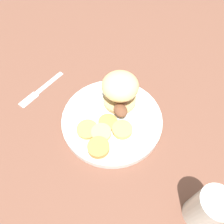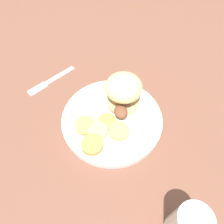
{
  "view_description": "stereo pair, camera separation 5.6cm",
  "coord_description": "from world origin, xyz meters",
  "views": [
    {
      "loc": [
        -0.15,
        0.28,
        0.51
      ],
      "look_at": [
        0.0,
        0.0,
        0.05
      ],
      "focal_mm": 35.0,
      "sensor_mm": 36.0,
      "label": 1
    },
    {
      "loc": [
        -0.2,
        0.25,
        0.51
      ],
      "look_at": [
        0.0,
        0.0,
        0.05
      ],
      "focal_mm": 35.0,
      "sensor_mm": 36.0,
      "label": 2
    }
  ],
  "objects": [
    {
      "name": "ground_plane",
      "position": [
        0.0,
        0.0,
        0.0
      ],
      "size": [
        4.0,
        4.0,
        0.0
      ],
      "primitive_type": "plane",
      "color": "brown"
    },
    {
      "name": "potato_round_4",
      "position": [
        0.0,
        0.02,
        0.03
      ],
      "size": [
        0.05,
        0.05,
        0.01
      ],
      "primitive_type": "cylinder",
      "color": "#BC8942",
      "rests_on": "dinner_plate"
    },
    {
      "name": "potato_round_2",
      "position": [
        -0.02,
        0.1,
        0.03
      ],
      "size": [
        0.05,
        0.05,
        0.02
      ],
      "primitive_type": "cylinder",
      "color": "#BC8942",
      "rests_on": "dinner_plate"
    },
    {
      "name": "dinner_plate",
      "position": [
        0.0,
        0.0,
        0.01
      ],
      "size": [
        0.27,
        0.27,
        0.02
      ],
      "color": "silver",
      "rests_on": "ground_plane"
    },
    {
      "name": "potato_round_0",
      "position": [
        0.04,
        0.07,
        0.03
      ],
      "size": [
        0.06,
        0.06,
        0.01
      ],
      "primitive_type": "cylinder",
      "color": "tan",
      "rests_on": "dinner_plate"
    },
    {
      "name": "potato_round_3",
      "position": [
        -0.04,
        0.02,
        0.03
      ],
      "size": [
        0.05,
        0.05,
        0.01
      ],
      "primitive_type": "cylinder",
      "color": "tan",
      "rests_on": "dinner_plate"
    },
    {
      "name": "fork",
      "position": [
        0.24,
        0.0,
        0.0
      ],
      "size": [
        0.04,
        0.17,
        0.0
      ],
      "color": "silver",
      "rests_on": "ground_plane"
    },
    {
      "name": "potato_round_1",
      "position": [
        0.0,
        0.06,
        0.03
      ],
      "size": [
        0.05,
        0.05,
        0.01
      ],
      "primitive_type": "cylinder",
      "color": "#DBB766",
      "rests_on": "dinner_plate"
    },
    {
      "name": "sandwich",
      "position": [
        0.01,
        -0.06,
        0.07
      ],
      "size": [
        0.11,
        0.13,
        0.1
      ],
      "color": "tan",
      "rests_on": "dinner_plate"
    }
  ]
}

